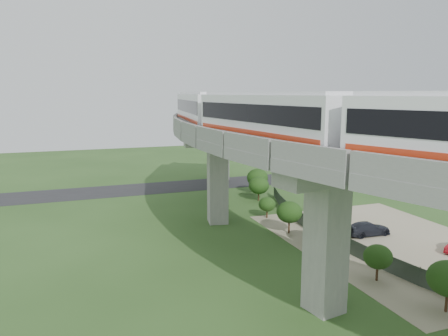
{
  "coord_description": "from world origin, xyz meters",
  "views": [
    {
      "loc": [
        -14.29,
        -33.05,
        13.97
      ],
      "look_at": [
        -1.39,
        2.13,
        7.5
      ],
      "focal_mm": 35.0,
      "sensor_mm": 36.0,
      "label": 1
    }
  ],
  "objects": [
    {
      "name": "ground",
      "position": [
        0.0,
        0.0,
        0.0
      ],
      "size": [
        160.0,
        160.0,
        0.0
      ],
      "primitive_type": "plane",
      "color": "#2B491D",
      "rests_on": "ground"
    },
    {
      "name": "dirt_lot",
      "position": [
        14.0,
        -2.0,
        0.02
      ],
      "size": [
        18.0,
        26.0,
        0.04
      ],
      "primitive_type": "cube",
      "color": "gray",
      "rests_on": "ground"
    },
    {
      "name": "asphalt_road",
      "position": [
        0.0,
        30.0,
        0.01
      ],
      "size": [
        60.0,
        8.0,
        0.03
      ],
      "primitive_type": "cube",
      "color": "#232326",
      "rests_on": "ground"
    },
    {
      "name": "viaduct",
      "position": [
        3.84,
        0.0,
        9.05
      ],
      "size": [
        19.58,
        73.98,
        11.4
      ],
      "color": "#99968E",
      "rests_on": "ground"
    },
    {
      "name": "metro_train",
      "position": [
        0.35,
        -0.1,
        12.31
      ],
      "size": [
        10.76,
        61.35,
        3.64
      ],
      "color": "white",
      "rests_on": "ground"
    },
    {
      "name": "fence",
      "position": [
        9.75,
        0.0,
        0.75
      ],
      "size": [
        3.87,
        38.73,
        1.5
      ],
      "color": "#2D382D",
      "rests_on": "ground"
    },
    {
      "name": "tree_0",
      "position": [
        10.68,
        21.48,
        2.27
      ],
      "size": [
        2.95,
        2.95,
        3.53
      ],
      "color": "#382314",
      "rests_on": "ground"
    },
    {
      "name": "tree_1",
      "position": [
        9.18,
        17.73,
        2.03
      ],
      "size": [
        2.67,
        2.67,
        3.17
      ],
      "color": "#382314",
      "rests_on": "ground"
    },
    {
      "name": "tree_2",
      "position": [
        6.67,
        10.02,
        1.6
      ],
      "size": [
        1.93,
        1.93,
        2.43
      ],
      "color": "#382314",
      "rests_on": "ground"
    },
    {
      "name": "tree_3",
      "position": [
        6.34,
        4.26,
        2.22
      ],
      "size": [
        2.56,
        2.56,
        3.31
      ],
      "color": "#382314",
      "rests_on": "ground"
    },
    {
      "name": "tree_4",
      "position": [
        7.24,
        -0.47,
        2.21
      ],
      "size": [
        2.91,
        2.91,
        3.45
      ],
      "color": "#382314",
      "rests_on": "ground"
    },
    {
      "name": "tree_5",
      "position": [
        7.14,
        -7.98,
        1.9
      ],
      "size": [
        2.15,
        2.15,
        2.82
      ],
      "color": "#382314",
      "rests_on": "ground"
    },
    {
      "name": "car_dark",
      "position": [
        13.39,
        1.02,
        0.71
      ],
      "size": [
        4.66,
        2.01,
        1.34
      ],
      "primitive_type": "imported",
      "rotation": [
        0.0,
        0.0,
        1.54
      ],
      "color": "black",
      "rests_on": "dirt_lot"
    }
  ]
}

